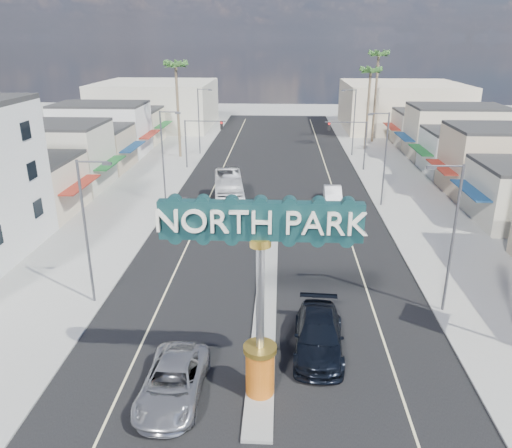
# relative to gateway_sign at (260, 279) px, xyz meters

# --- Properties ---
(ground) EXTENTS (160.00, 160.00, 0.00)m
(ground) POSITION_rel_gateway_sign_xyz_m (0.00, 28.02, -5.93)
(ground) COLOR gray
(ground) RESTS_ON ground
(road) EXTENTS (20.00, 120.00, 0.01)m
(road) POSITION_rel_gateway_sign_xyz_m (0.00, 28.02, -5.92)
(road) COLOR black
(road) RESTS_ON ground
(median_island) EXTENTS (1.30, 30.00, 0.16)m
(median_island) POSITION_rel_gateway_sign_xyz_m (0.00, 12.02, -5.85)
(median_island) COLOR gray
(median_island) RESTS_ON ground
(sidewalk_left) EXTENTS (8.00, 120.00, 0.12)m
(sidewalk_left) POSITION_rel_gateway_sign_xyz_m (-14.00, 28.02, -5.87)
(sidewalk_left) COLOR gray
(sidewalk_left) RESTS_ON ground
(sidewalk_right) EXTENTS (8.00, 120.00, 0.12)m
(sidewalk_right) POSITION_rel_gateway_sign_xyz_m (14.00, 28.02, -5.87)
(sidewalk_right) COLOR gray
(sidewalk_right) RESTS_ON ground
(storefront_row_left) EXTENTS (12.00, 42.00, 6.00)m
(storefront_row_left) POSITION_rel_gateway_sign_xyz_m (-24.00, 41.02, -2.93)
(storefront_row_left) COLOR beige
(storefront_row_left) RESTS_ON ground
(storefront_row_right) EXTENTS (12.00, 42.00, 6.00)m
(storefront_row_right) POSITION_rel_gateway_sign_xyz_m (24.00, 41.02, -2.93)
(storefront_row_right) COLOR #B7B29E
(storefront_row_right) RESTS_ON ground
(backdrop_far_left) EXTENTS (20.00, 20.00, 8.00)m
(backdrop_far_left) POSITION_rel_gateway_sign_xyz_m (-22.00, 73.02, -1.93)
(backdrop_far_left) COLOR #B7B29E
(backdrop_far_left) RESTS_ON ground
(backdrop_far_right) EXTENTS (20.00, 20.00, 8.00)m
(backdrop_far_right) POSITION_rel_gateway_sign_xyz_m (22.00, 73.02, -1.93)
(backdrop_far_right) COLOR beige
(backdrop_far_right) RESTS_ON ground
(gateway_sign) EXTENTS (8.20, 1.50, 9.15)m
(gateway_sign) POSITION_rel_gateway_sign_xyz_m (0.00, 0.00, 0.00)
(gateway_sign) COLOR #B95B0E
(gateway_sign) RESTS_ON median_island
(traffic_signal_left) EXTENTS (5.09, 0.45, 6.00)m
(traffic_signal_left) POSITION_rel_gateway_sign_xyz_m (-9.18, 42.02, -1.65)
(traffic_signal_left) COLOR #47474C
(traffic_signal_left) RESTS_ON ground
(traffic_signal_right) EXTENTS (5.09, 0.45, 6.00)m
(traffic_signal_right) POSITION_rel_gateway_sign_xyz_m (9.18, 42.02, -1.65)
(traffic_signal_right) COLOR #47474C
(traffic_signal_right) RESTS_ON ground
(streetlight_l_near) EXTENTS (2.03, 0.22, 9.00)m
(streetlight_l_near) POSITION_rel_gateway_sign_xyz_m (-10.43, 8.02, -0.86)
(streetlight_l_near) COLOR #47474C
(streetlight_l_near) RESTS_ON ground
(streetlight_l_mid) EXTENTS (2.03, 0.22, 9.00)m
(streetlight_l_mid) POSITION_rel_gateway_sign_xyz_m (-10.43, 28.02, -0.86)
(streetlight_l_mid) COLOR #47474C
(streetlight_l_mid) RESTS_ON ground
(streetlight_l_far) EXTENTS (2.03, 0.22, 9.00)m
(streetlight_l_far) POSITION_rel_gateway_sign_xyz_m (-10.43, 50.02, -0.86)
(streetlight_l_far) COLOR #47474C
(streetlight_l_far) RESTS_ON ground
(streetlight_r_near) EXTENTS (2.03, 0.22, 9.00)m
(streetlight_r_near) POSITION_rel_gateway_sign_xyz_m (10.43, 8.02, -0.86)
(streetlight_r_near) COLOR #47474C
(streetlight_r_near) RESTS_ON ground
(streetlight_r_mid) EXTENTS (2.03, 0.22, 9.00)m
(streetlight_r_mid) POSITION_rel_gateway_sign_xyz_m (10.43, 28.02, -0.86)
(streetlight_r_mid) COLOR #47474C
(streetlight_r_mid) RESTS_ON ground
(streetlight_r_far) EXTENTS (2.03, 0.22, 9.00)m
(streetlight_r_far) POSITION_rel_gateway_sign_xyz_m (10.43, 50.02, -0.86)
(streetlight_r_far) COLOR #47474C
(streetlight_r_far) RESTS_ON ground
(palm_left_far) EXTENTS (2.60, 2.60, 13.10)m
(palm_left_far) POSITION_rel_gateway_sign_xyz_m (-13.00, 48.02, 5.57)
(palm_left_far) COLOR brown
(palm_left_far) RESTS_ON ground
(palm_right_mid) EXTENTS (2.60, 2.60, 12.10)m
(palm_right_mid) POSITION_rel_gateway_sign_xyz_m (13.00, 54.02, 4.67)
(palm_right_mid) COLOR brown
(palm_right_mid) RESTS_ON ground
(palm_right_far) EXTENTS (2.60, 2.60, 14.10)m
(palm_right_far) POSITION_rel_gateway_sign_xyz_m (15.00, 60.02, 6.46)
(palm_right_far) COLOR brown
(palm_right_far) RESTS_ON ground
(suv_left) EXTENTS (2.77, 5.82, 1.60)m
(suv_left) POSITION_rel_gateway_sign_xyz_m (-3.92, -0.33, -5.13)
(suv_left) COLOR #A3A3A7
(suv_left) RESTS_ON ground
(suv_right) EXTENTS (2.85, 6.30, 1.79)m
(suv_right) POSITION_rel_gateway_sign_xyz_m (2.89, 3.66, -5.03)
(suv_right) COLOR black
(suv_right) RESTS_ON ground
(car_parked_left) EXTENTS (1.87, 4.45, 1.50)m
(car_parked_left) POSITION_rel_gateway_sign_xyz_m (-8.58, 24.56, -5.18)
(car_parked_left) COLOR slate
(car_parked_left) RESTS_ON ground
(car_parked_right) EXTENTS (1.83, 4.86, 1.58)m
(car_parked_right) POSITION_rel_gateway_sign_xyz_m (5.97, 28.94, -5.14)
(car_parked_right) COLOR white
(car_parked_right) RESTS_ON ground
(city_bus) EXTENTS (3.92, 11.10, 3.03)m
(city_bus) POSITION_rel_gateway_sign_xyz_m (-4.08, 26.27, -4.42)
(city_bus) COLOR white
(city_bus) RESTS_ON ground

